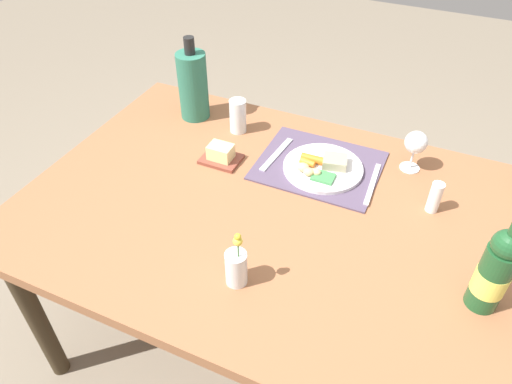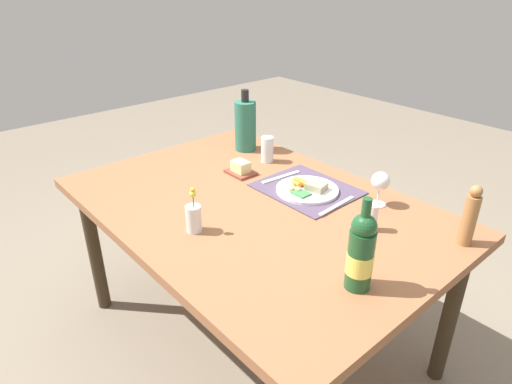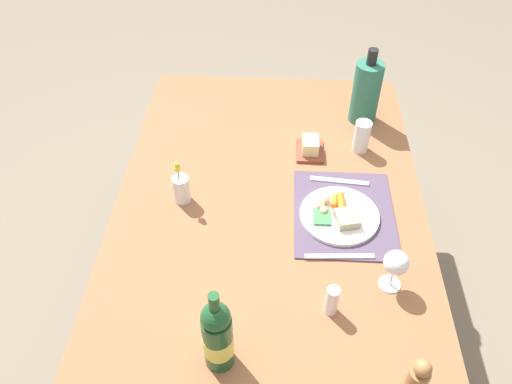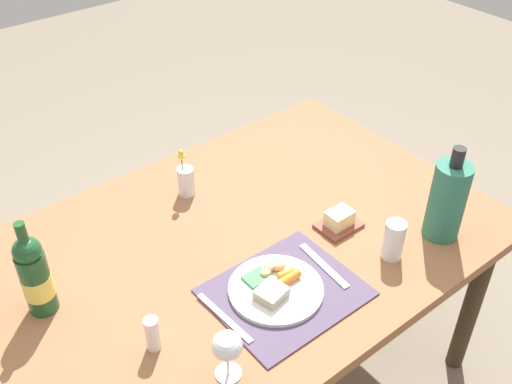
{
  "view_description": "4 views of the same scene",
  "coord_description": "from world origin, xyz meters",
  "px_view_note": "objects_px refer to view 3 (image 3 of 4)",
  "views": [
    {
      "loc": [
        -0.38,
        0.99,
        1.69
      ],
      "look_at": [
        0.07,
        -0.01,
        0.74
      ],
      "focal_mm": 33.5,
      "sensor_mm": 36.0,
      "label": 1
    },
    {
      "loc": [
        -1.18,
        1.02,
        1.55
      ],
      "look_at": [
        -0.09,
        0.06,
        0.82
      ],
      "focal_mm": 31.04,
      "sensor_mm": 36.0,
      "label": 2
    },
    {
      "loc": [
        -1.22,
        -0.02,
        1.96
      ],
      "look_at": [
        0.01,
        0.05,
        0.74
      ],
      "focal_mm": 35.74,
      "sensor_mm": 36.0,
      "label": 3
    },
    {
      "loc": [
        -0.82,
        -1.08,
        1.91
      ],
      "look_at": [
        0.07,
        0.04,
        0.83
      ],
      "focal_mm": 41.65,
      "sensor_mm": 36.0,
      "label": 4
    }
  ],
  "objects_px": {
    "dining_table": "(269,214)",
    "salt_shaker": "(332,301)",
    "dinner_plate": "(339,214)",
    "flower_vase": "(181,188)",
    "fork": "(340,256)",
    "wine_glass": "(396,264)",
    "cooler_bottle": "(366,92)",
    "butter_dish": "(310,147)",
    "knife": "(340,181)",
    "water_tumbler": "(361,138)",
    "wine_bottle": "(218,336)"
  },
  "relations": [
    {
      "from": "butter_dish",
      "to": "flower_vase",
      "type": "bearing_deg",
      "value": 121.95
    },
    {
      "from": "butter_dish",
      "to": "flower_vase",
      "type": "relative_size",
      "value": 0.74
    },
    {
      "from": "dining_table",
      "to": "fork",
      "type": "xyz_separation_m",
      "value": [
        -0.24,
        -0.22,
        0.08
      ]
    },
    {
      "from": "dinner_plate",
      "to": "butter_dish",
      "type": "xyz_separation_m",
      "value": [
        0.33,
        0.09,
        0.01
      ]
    },
    {
      "from": "water_tumbler",
      "to": "wine_glass",
      "type": "bearing_deg",
      "value": -177.11
    },
    {
      "from": "dining_table",
      "to": "wine_glass",
      "type": "distance_m",
      "value": 0.52
    },
    {
      "from": "dinner_plate",
      "to": "cooler_bottle",
      "type": "distance_m",
      "value": 0.58
    },
    {
      "from": "dinner_plate",
      "to": "flower_vase",
      "type": "height_order",
      "value": "flower_vase"
    },
    {
      "from": "dining_table",
      "to": "fork",
      "type": "bearing_deg",
      "value": -137.23
    },
    {
      "from": "fork",
      "to": "wine_glass",
      "type": "relative_size",
      "value": 1.51
    },
    {
      "from": "butter_dish",
      "to": "wine_bottle",
      "type": "distance_m",
      "value": 0.89
    },
    {
      "from": "water_tumbler",
      "to": "salt_shaker",
      "type": "distance_m",
      "value": 0.73
    },
    {
      "from": "fork",
      "to": "wine_glass",
      "type": "distance_m",
      "value": 0.19
    },
    {
      "from": "flower_vase",
      "to": "salt_shaker",
      "type": "bearing_deg",
      "value": -130.59
    },
    {
      "from": "wine_glass",
      "to": "knife",
      "type": "bearing_deg",
      "value": 15.59
    },
    {
      "from": "butter_dish",
      "to": "cooler_bottle",
      "type": "bearing_deg",
      "value": -44.14
    },
    {
      "from": "butter_dish",
      "to": "cooler_bottle",
      "type": "height_order",
      "value": "cooler_bottle"
    },
    {
      "from": "cooler_bottle",
      "to": "wine_glass",
      "type": "distance_m",
      "value": 0.81
    },
    {
      "from": "knife",
      "to": "wine_bottle",
      "type": "height_order",
      "value": "wine_bottle"
    },
    {
      "from": "knife",
      "to": "salt_shaker",
      "type": "xyz_separation_m",
      "value": [
        -0.52,
        0.06,
        0.04
      ]
    },
    {
      "from": "water_tumbler",
      "to": "dining_table",
      "type": "bearing_deg",
      "value": 130.68
    },
    {
      "from": "fork",
      "to": "wine_glass",
      "type": "xyz_separation_m",
      "value": [
        -0.09,
        -0.14,
        0.09
      ]
    },
    {
      "from": "dining_table",
      "to": "wine_glass",
      "type": "height_order",
      "value": "wine_glass"
    },
    {
      "from": "flower_vase",
      "to": "wine_bottle",
      "type": "xyz_separation_m",
      "value": [
        -0.57,
        -0.19,
        0.06
      ]
    },
    {
      "from": "salt_shaker",
      "to": "flower_vase",
      "type": "bearing_deg",
      "value": 49.41
    },
    {
      "from": "knife",
      "to": "butter_dish",
      "type": "relative_size",
      "value": 1.59
    },
    {
      "from": "flower_vase",
      "to": "salt_shaker",
      "type": "xyz_separation_m",
      "value": [
        -0.41,
        -0.48,
        -0.01
      ]
    },
    {
      "from": "fork",
      "to": "wine_bottle",
      "type": "bearing_deg",
      "value": 133.36
    },
    {
      "from": "fork",
      "to": "butter_dish",
      "type": "distance_m",
      "value": 0.5
    },
    {
      "from": "wine_glass",
      "to": "fork",
      "type": "bearing_deg",
      "value": 57.2
    },
    {
      "from": "knife",
      "to": "cooler_bottle",
      "type": "distance_m",
      "value": 0.42
    },
    {
      "from": "dining_table",
      "to": "salt_shaker",
      "type": "height_order",
      "value": "salt_shaker"
    },
    {
      "from": "cooler_bottle",
      "to": "wine_bottle",
      "type": "relative_size",
      "value": 1.06
    },
    {
      "from": "wine_bottle",
      "to": "salt_shaker",
      "type": "height_order",
      "value": "wine_bottle"
    },
    {
      "from": "cooler_bottle",
      "to": "wine_glass",
      "type": "xyz_separation_m",
      "value": [
        -0.81,
        -0.01,
        -0.03
      ]
    },
    {
      "from": "dinner_plate",
      "to": "water_tumbler",
      "type": "relative_size",
      "value": 2.1
    },
    {
      "from": "dining_table",
      "to": "wine_bottle",
      "type": "bearing_deg",
      "value": 169.38
    },
    {
      "from": "dining_table",
      "to": "wine_glass",
      "type": "relative_size",
      "value": 10.82
    },
    {
      "from": "fork",
      "to": "wine_glass",
      "type": "bearing_deg",
      "value": -125.89
    },
    {
      "from": "knife",
      "to": "dining_table",
      "type": "bearing_deg",
      "value": 117.05
    },
    {
      "from": "wine_glass",
      "to": "salt_shaker",
      "type": "bearing_deg",
      "value": 118.58
    },
    {
      "from": "knife",
      "to": "butter_dish",
      "type": "height_order",
      "value": "butter_dish"
    },
    {
      "from": "dinner_plate",
      "to": "wine_bottle",
      "type": "relative_size",
      "value": 0.89
    },
    {
      "from": "cooler_bottle",
      "to": "dining_table",
      "type": "bearing_deg",
      "value": 143.26
    },
    {
      "from": "flower_vase",
      "to": "knife",
      "type": "bearing_deg",
      "value": -78.17
    },
    {
      "from": "salt_shaker",
      "to": "fork",
      "type": "bearing_deg",
      "value": -11.37
    },
    {
      "from": "water_tumbler",
      "to": "wine_glass",
      "type": "relative_size",
      "value": 0.88
    },
    {
      "from": "knife",
      "to": "fork",
      "type": "bearing_deg",
      "value": -178.25
    },
    {
      "from": "water_tumbler",
      "to": "flower_vase",
      "type": "height_order",
      "value": "flower_vase"
    },
    {
      "from": "flower_vase",
      "to": "wine_bottle",
      "type": "bearing_deg",
      "value": -162.06
    }
  ]
}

